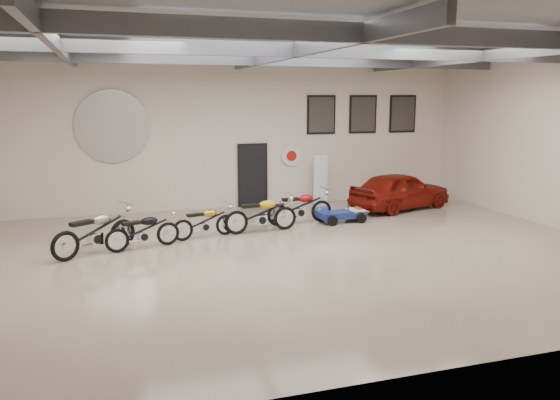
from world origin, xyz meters
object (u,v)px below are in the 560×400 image
object	(u,v)px
motorcycle_yellow	(261,213)
vintage_car	(400,190)
motorcycle_black	(143,230)
motorcycle_red	(300,206)
go_kart	(346,212)
motorcycle_silver	(95,231)
motorcycle_gold	(204,221)
banner_stand	(321,179)

from	to	relation	value
motorcycle_yellow	vintage_car	xyz separation A→B (m)	(5.31, 1.69, 0.09)
motorcycle_black	motorcycle_red	bearing A→B (deg)	2.04
motorcycle_red	go_kart	bearing A→B (deg)	-11.52
motorcycle_silver	vintage_car	world-z (taller)	vintage_car
motorcycle_black	motorcycle_gold	bearing A→B (deg)	5.51
go_kart	vintage_car	world-z (taller)	vintage_car
motorcycle_silver	motorcycle_red	size ratio (longest dim) A/B	1.09
motorcycle_red	motorcycle_black	bearing A→B (deg)	-167.80
motorcycle_black	motorcycle_red	size ratio (longest dim) A/B	0.91
vintage_car	motorcycle_red	bearing A→B (deg)	88.10
banner_stand	vintage_car	bearing A→B (deg)	-22.28
motorcycle_silver	motorcycle_red	bearing A→B (deg)	-18.50
motorcycle_black	go_kart	world-z (taller)	motorcycle_black
motorcycle_red	banner_stand	bearing A→B (deg)	52.22
go_kart	vintage_car	xyz separation A→B (m)	(2.52, 1.23, 0.32)
motorcycle_black	go_kart	bearing A→B (deg)	-3.33
banner_stand	motorcycle_gold	world-z (taller)	banner_stand
motorcycle_silver	motorcycle_red	world-z (taller)	motorcycle_silver
motorcycle_black	go_kart	distance (m)	6.16
motorcycle_yellow	motorcycle_red	bearing A→B (deg)	20.06
motorcycle_black	motorcycle_yellow	size ratio (longest dim) A/B	0.89
go_kart	motorcycle_silver	bearing A→B (deg)	-173.53
motorcycle_yellow	go_kart	size ratio (longest dim) A/B	1.20
motorcycle_silver	vintage_car	xyz separation A→B (m)	(9.68, 2.59, 0.06)
motorcycle_yellow	motorcycle_silver	bearing A→B (deg)	-173.28
motorcycle_black	vintage_car	world-z (taller)	vintage_car
banner_stand	motorcycle_black	bearing A→B (deg)	-136.65
motorcycle_red	vintage_car	size ratio (longest dim) A/B	0.55
motorcycle_silver	motorcycle_black	world-z (taller)	motorcycle_silver
vintage_car	motorcycle_gold	bearing A→B (deg)	88.08
motorcycle_red	vintage_car	bearing A→B (deg)	10.28
banner_stand	motorcycle_gold	bearing A→B (deg)	-133.06
banner_stand	motorcycle_silver	bearing A→B (deg)	-139.98
motorcycle_yellow	motorcycle_red	distance (m)	1.51
banner_stand	go_kart	distance (m)	2.80
motorcycle_black	motorcycle_yellow	world-z (taller)	motorcycle_yellow
motorcycle_silver	go_kart	size ratio (longest dim) A/B	1.28
motorcycle_gold	motorcycle_red	size ratio (longest dim) A/B	0.87
motorcycle_black	motorcycle_gold	size ratio (longest dim) A/B	1.05
motorcycle_gold	vintage_car	xyz separation A→B (m)	(6.92, 1.85, 0.17)
motorcycle_silver	motorcycle_red	xyz separation A→B (m)	(5.74, 1.53, -0.05)
banner_stand	motorcycle_silver	xyz separation A→B (m)	(-7.40, -4.09, -0.32)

